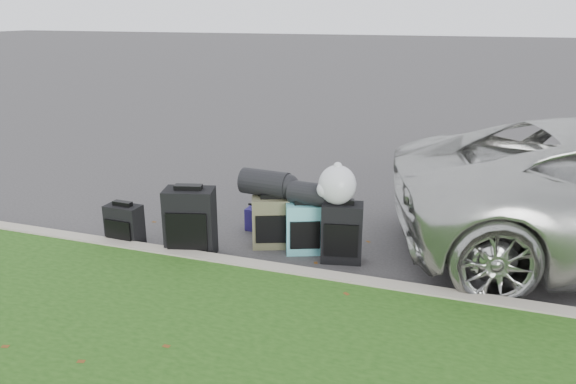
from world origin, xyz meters
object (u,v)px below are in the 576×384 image
(tote_navy, at_px, (257,219))
(suitcase_olive, at_px, (271,222))
(suitcase_small_black, at_px, (125,227))
(suitcase_large_black_left, at_px, (190,223))
(tote_green, at_px, (196,209))
(suitcase_large_black_right, at_px, (342,233))
(suitcase_teal, at_px, (304,228))

(tote_navy, bearing_deg, suitcase_olive, -48.06)
(suitcase_small_black, height_order, suitcase_olive, suitcase_olive)
(suitcase_large_black_left, bearing_deg, tote_navy, 52.42)
(suitcase_large_black_left, bearing_deg, suitcase_small_black, 168.32)
(tote_green, bearing_deg, suitcase_olive, -21.52)
(suitcase_olive, relative_size, tote_navy, 2.10)
(suitcase_large_black_right, height_order, tote_green, suitcase_large_black_right)
(suitcase_large_black_right, height_order, tote_navy, suitcase_large_black_right)
(suitcase_large_black_left, xyz_separation_m, suitcase_olive, (0.75, 0.54, -0.10))
(tote_green, height_order, tote_navy, tote_green)
(suitcase_large_black_right, distance_m, tote_navy, 1.36)
(suitcase_large_black_left, distance_m, suitcase_teal, 1.28)
(tote_green, relative_size, tote_navy, 1.05)
(suitcase_large_black_right, xyz_separation_m, tote_green, (-2.13, 0.62, -0.18))
(suitcase_teal, bearing_deg, suitcase_olive, 152.05)
(suitcase_olive, height_order, tote_green, suitcase_olive)
(suitcase_olive, relative_size, suitcase_teal, 1.02)
(suitcase_small_black, distance_m, suitcase_large_black_left, 0.85)
(suitcase_large_black_left, xyz_separation_m, tote_navy, (0.40, 0.98, -0.25))
(suitcase_small_black, relative_size, suitcase_large_black_right, 0.78)
(suitcase_teal, bearing_deg, tote_navy, 126.03)
(suitcase_olive, bearing_deg, tote_navy, 106.91)
(suitcase_small_black, relative_size, suitcase_olive, 0.87)
(suitcase_teal, bearing_deg, suitcase_large_black_right, -32.31)
(suitcase_large_black_left, distance_m, tote_navy, 1.08)
(suitcase_small_black, bearing_deg, tote_navy, 41.80)
(suitcase_small_black, bearing_deg, tote_green, 75.06)
(suitcase_large_black_left, relative_size, tote_navy, 2.77)
(suitcase_small_black, bearing_deg, suitcase_large_black_right, 12.97)
(tote_navy, bearing_deg, suitcase_large_black_right, -21.29)
(suitcase_large_black_left, relative_size, tote_green, 2.65)
(suitcase_large_black_left, height_order, suitcase_teal, suitcase_large_black_left)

